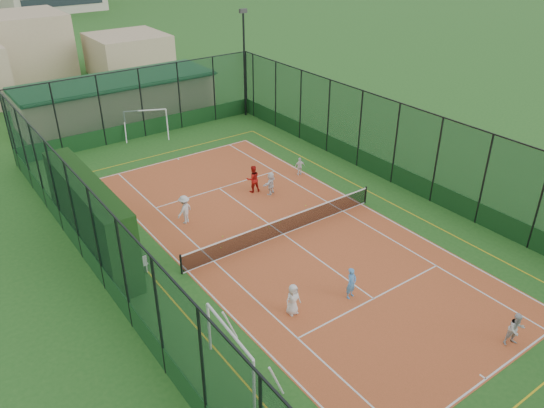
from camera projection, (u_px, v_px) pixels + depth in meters
The scene contains 18 objects.
ground at pixel (283, 234), 27.11m from camera, with size 300.00×300.00×0.00m, color #235D1F.
court_slab at pixel (283, 234), 27.11m from camera, with size 11.17×23.97×0.01m, color #A84F25.
tennis_net at pixel (283, 226), 26.86m from camera, with size 11.67×0.12×1.06m, color black, non-canonical shape.
perimeter_fence at pixel (284, 191), 25.92m from camera, with size 18.12×34.12×5.00m, color #113322, non-canonical shape.
floodlight_ne at pixel (244, 64), 41.37m from camera, with size 0.60×0.26×8.25m, color black, non-canonical shape.
clubhouse at pixel (117, 99), 42.02m from camera, with size 15.20×7.20×3.15m, color tan, non-canonical shape.
hedge_left at pixel (90, 217), 24.82m from camera, with size 1.32×8.80×3.85m, color black.
white_bench at pixel (130, 270), 23.59m from camera, with size 1.71×0.47×0.96m, color white, non-canonical shape.
futsal_goal_near at pixel (230, 354), 18.25m from camera, with size 0.97×3.34×2.15m, color white, non-canonical shape.
futsal_goal_far at pixel (146, 124), 38.68m from camera, with size 3.08×0.89×1.99m, color white, non-canonical shape.
child_near_left at pixel (293, 299), 21.41m from camera, with size 0.69×0.45×1.40m, color white.
child_near_mid at pixel (351, 283), 22.33m from camera, with size 0.53×0.35×1.44m, color #509CE5.
child_near_right at pixel (516, 329), 19.85m from camera, with size 0.69×0.54×1.42m, color silver.
child_far_left at pixel (185, 209), 27.77m from camera, with size 1.03×0.59×1.59m, color silver.
child_far_right at pixel (300, 166), 33.06m from camera, with size 0.67×0.28×1.15m, color white.
child_far_back at pixel (271, 183), 30.75m from camera, with size 1.26×0.40×1.36m, color white.
coach at pixel (253, 179), 30.93m from camera, with size 0.80×0.62×1.64m, color #B21713.
tennis_balls at pixel (259, 226), 27.74m from camera, with size 6.14×1.19×0.07m.
Camera 1 is at (-13.96, -18.35, 14.36)m, focal length 35.00 mm.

